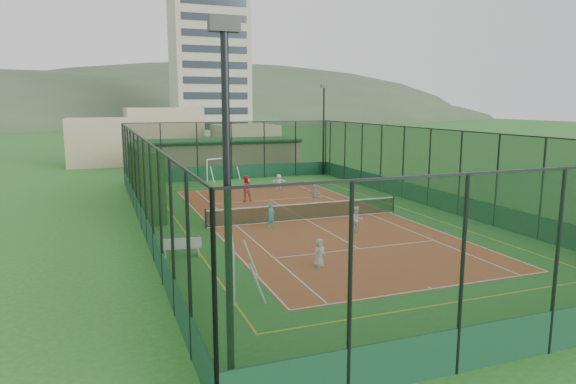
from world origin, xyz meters
The scene contains 21 objects.
ground centered at (0.00, 0.00, 0.00)m, with size 300.00×300.00×0.00m, color #226322.
court_slab centered at (0.00, 0.00, 0.01)m, with size 11.17×23.97×0.01m, color #B34527.
tennis_net centered at (0.00, 0.00, 0.53)m, with size 11.67×0.12×1.06m, color black, non-canonical shape.
perimeter_fence centered at (0.00, 0.00, 2.50)m, with size 18.12×34.12×5.00m, color black, non-canonical shape.
floodlight_sw centered at (-8.60, -16.60, 4.12)m, with size 0.60×0.26×8.25m, color black, non-canonical shape.
floodlight_ne centered at (8.60, 16.60, 4.12)m, with size 0.60×0.26×8.25m, color black, non-canonical shape.
clubhouse centered at (0.00, 22.00, 1.57)m, with size 15.20×7.20×3.15m, color tan, non-canonical shape.
apartment_tower centered at (12.00, 82.00, 15.00)m, with size 15.00×12.00×30.00m, color beige.
distant_hills centered at (0.00, 150.00, 0.00)m, with size 200.00×60.00×24.00m, color #384C33, non-canonical shape.
hedge_left centered at (-8.30, 5.92, 1.99)m, with size 1.37×9.11×3.99m, color black.
white_bench centered at (-7.80, -4.78, 0.46)m, with size 1.63×0.45×0.92m, color white, non-canonical shape.
futsal_goal_near centered at (-6.76, -9.39, 0.99)m, with size 0.89×3.08×1.99m, color white, non-canonical shape.
futsal_goal_far centered at (-1.04, 16.98, 0.93)m, with size 2.87×0.83×1.85m, color white, non-canonical shape.
child_near_left centered at (-2.79, -8.20, 0.61)m, with size 0.59×0.38×1.20m, color silver.
child_near_mid centered at (-2.50, -1.20, 0.69)m, with size 0.50×0.33×1.36m, color #4A91D3.
child_near_right centered at (1.25, -3.80, 0.71)m, with size 0.68×0.53×1.39m, color white.
child_far_left centered at (-1.05, 8.67, 0.65)m, with size 0.83×0.48×1.28m, color white.
child_far_right centered at (2.05, 3.44, 0.69)m, with size 0.80×0.33×1.36m, color silver.
child_far_back centered at (1.85, 9.87, 0.65)m, with size 1.18×0.38×1.27m, color white.
coach centered at (-1.74, 6.44, 0.90)m, with size 0.87×0.68×1.78m, color red.
tennis_balls centered at (-0.23, 1.30, 0.04)m, with size 5.58×1.50×0.07m.
Camera 1 is at (-11.01, -26.54, 6.62)m, focal length 32.00 mm.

